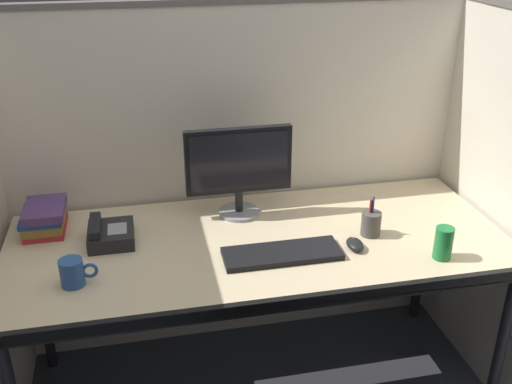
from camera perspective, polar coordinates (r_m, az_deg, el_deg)
cubicle_partition_rear at (r=2.62m, az=-1.79°, el=1.03°), size 2.21×0.06×1.57m
cubicle_partition_right at (r=2.53m, az=23.41°, el=-2.10°), size 0.06×1.41×1.57m
desk at (r=2.27m, az=0.33°, el=-5.91°), size 1.90×0.80×0.74m
monitor_center at (r=2.35m, az=-1.70°, el=2.56°), size 0.43×0.17×0.37m
keyboard_main at (r=2.15m, az=2.53°, el=-5.99°), size 0.43×0.15×0.02m
computer_mouse at (r=2.22m, az=9.57°, el=-5.03°), size 0.06×0.10×0.04m
book_stack at (r=2.44m, az=-19.86°, el=-2.36°), size 0.17×0.22×0.11m
soda_can at (r=2.21m, az=17.71°, el=-4.74°), size 0.07×0.07×0.12m
desk_phone at (r=2.29m, az=-14.02°, el=-3.97°), size 0.17×0.19×0.09m
coffee_mug at (r=2.06m, az=-17.33°, el=-7.46°), size 0.13×0.08×0.09m
pen_cup at (r=2.31m, az=11.09°, el=-3.01°), size 0.08×0.08×0.16m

